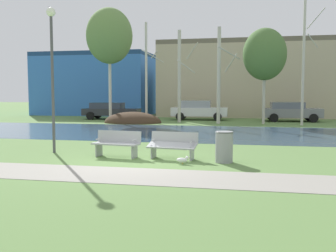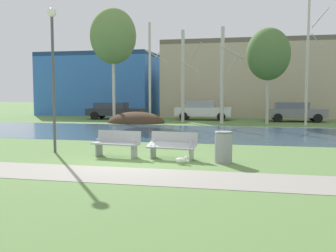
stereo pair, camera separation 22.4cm
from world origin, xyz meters
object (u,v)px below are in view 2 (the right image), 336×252
(trash_bin, at_px, (223,146))
(parked_sedan_second_white, at_px, (202,110))
(seagull, at_px, (182,160))
(streetlamp, at_px, (53,56))
(bench_right, at_px, (172,144))
(parked_van_nearest_dark, at_px, (114,110))
(parked_hatch_third_grey, at_px, (295,111))
(bench_left, at_px, (117,143))

(trash_bin, height_order, parked_sedan_second_white, parked_sedan_second_white)
(seagull, height_order, streetlamp, streetlamp)
(trash_bin, relative_size, seagull, 2.36)
(bench_right, distance_m, parked_van_nearest_dark, 19.82)
(seagull, distance_m, streetlamp, 6.07)
(trash_bin, xyz_separation_m, parked_van_nearest_dark, (-10.26, 18.17, 0.23))
(trash_bin, xyz_separation_m, streetlamp, (-6.11, 0.77, 2.94))
(parked_hatch_third_grey, bearing_deg, bench_right, -106.84)
(streetlamp, bearing_deg, trash_bin, -7.23)
(streetlamp, relative_size, parked_sedan_second_white, 1.15)
(bench_right, bearing_deg, streetlamp, 174.02)
(parked_van_nearest_dark, bearing_deg, parked_hatch_third_grey, 1.52)
(parked_hatch_third_grey, bearing_deg, parked_sedan_second_white, 178.04)
(streetlamp, xyz_separation_m, parked_van_nearest_dark, (-4.15, 17.39, -2.72))
(bench_right, height_order, parked_van_nearest_dark, parked_van_nearest_dark)
(trash_bin, height_order, seagull, trash_bin)
(bench_left, bearing_deg, seagull, -20.20)
(bench_left, height_order, parked_hatch_third_grey, parked_hatch_third_grey)
(bench_left, bearing_deg, parked_van_nearest_dark, 110.50)
(bench_left, xyz_separation_m, bench_right, (1.91, 0.00, 0.00))
(seagull, xyz_separation_m, streetlamp, (-4.91, 1.34, 3.31))
(trash_bin, relative_size, parked_van_nearest_dark, 0.21)
(parked_van_nearest_dark, distance_m, parked_sedan_second_white, 7.13)
(parked_hatch_third_grey, bearing_deg, streetlamp, -119.25)
(parked_van_nearest_dark, relative_size, parked_hatch_third_grey, 1.07)
(streetlamp, height_order, parked_sedan_second_white, streetlamp)
(parked_sedan_second_white, height_order, parked_hatch_third_grey, parked_sedan_second_white)
(bench_left, xyz_separation_m, trash_bin, (3.58, -0.31, 0.03))
(bench_left, bearing_deg, parked_sedan_second_white, 88.70)
(bench_left, height_order, streetlamp, streetlamp)
(seagull, bearing_deg, streetlamp, 164.72)
(bench_left, relative_size, bench_right, 1.00)
(trash_bin, bearing_deg, parked_van_nearest_dark, 119.45)
(streetlamp, height_order, parked_hatch_third_grey, streetlamp)
(seagull, bearing_deg, trash_bin, 25.25)
(parked_hatch_third_grey, bearing_deg, seagull, -104.79)
(bench_right, height_order, trash_bin, trash_bin)
(parked_van_nearest_dark, relative_size, parked_sedan_second_white, 1.04)
(trash_bin, distance_m, parked_hatch_third_grey, 18.94)
(parked_sedan_second_white, xyz_separation_m, parked_hatch_third_grey, (7.01, -0.24, -0.03))
(trash_bin, bearing_deg, bench_right, 169.50)
(parked_sedan_second_white, bearing_deg, streetlamp, -99.29)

